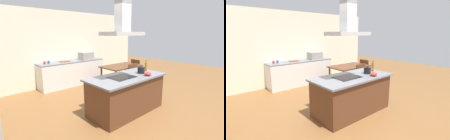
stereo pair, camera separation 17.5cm
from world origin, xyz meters
TOP-DOWN VIEW (x-y plane):
  - ground at (0.00, 1.50)m, footprint 16.00×16.00m
  - wall_back at (0.00, 3.25)m, footprint 7.20×0.10m
  - kitchen_island at (0.00, 0.00)m, footprint 1.97×0.97m
  - cooktop at (-0.16, 0.00)m, footprint 0.60×0.44m
  - tea_kettle at (0.48, -0.05)m, footprint 0.23×0.18m
  - olive_oil_bottle at (0.79, 0.02)m, footprint 0.06×0.06m
  - mixing_bowl at (0.40, -0.32)m, footprint 0.17×0.17m
  - back_counter at (0.16, 2.88)m, footprint 2.44×0.62m
  - countertop_microwave at (0.80, 2.88)m, footprint 0.50×0.38m
  - coffee_mug_red at (-0.82, 2.92)m, footprint 0.08×0.08m
  - coffee_mug_blue at (-0.68, 2.95)m, footprint 0.08×0.08m
  - cutting_board at (-0.09, 2.93)m, footprint 0.34×0.24m
  - dining_table at (1.40, 1.55)m, footprint 1.40×0.90m
  - chair_at_right_end at (2.32, 1.55)m, footprint 0.42×0.42m
  - chair_facing_island at (1.40, 0.88)m, footprint 0.42×0.42m
  - range_hood at (-0.16, 0.00)m, footprint 0.90×0.55m

SIDE VIEW (x-z plane):
  - ground at x=0.00m, z-range 0.00..0.00m
  - back_counter at x=0.16m, z-range 0.00..0.90m
  - kitchen_island at x=0.00m, z-range 0.00..0.90m
  - chair_at_right_end at x=2.32m, z-range 0.06..0.95m
  - chair_facing_island at x=1.40m, z-range 0.06..0.95m
  - dining_table at x=1.40m, z-range 0.29..1.04m
  - cooktop at x=-0.16m, z-range 0.90..0.91m
  - cutting_board at x=-0.09m, z-range 0.90..0.92m
  - coffee_mug_red at x=-0.82m, z-range 0.90..0.99m
  - coffee_mug_blue at x=-0.68m, z-range 0.90..0.99m
  - mixing_bowl at x=0.40m, z-range 0.90..0.99m
  - tea_kettle at x=0.48m, z-range 0.89..1.08m
  - olive_oil_bottle at x=0.79m, z-range 0.88..1.16m
  - countertop_microwave at x=0.80m, z-range 0.90..1.18m
  - wall_back at x=0.00m, z-range 0.00..2.70m
  - range_hood at x=-0.16m, z-range 1.71..2.49m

